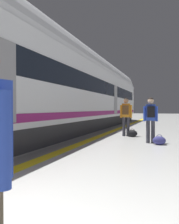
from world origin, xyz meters
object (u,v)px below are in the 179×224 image
object	(u,v)px
passenger_near	(151,116)
passenger_mid	(126,113)
high_speed_train	(54,82)
duffel_bag_near	(159,140)
duffel_bag_mid	(132,133)

from	to	relation	value
passenger_near	passenger_mid	distance (m)	2.19
passenger_near	passenger_mid	bearing A→B (deg)	124.08
high_speed_train	passenger_mid	world-z (taller)	high_speed_train
duffel_bag_near	duffel_bag_mid	size ratio (longest dim) A/B	1.00
high_speed_train	duffel_bag_near	xyz separation A→B (m)	(4.81, -1.38, -2.35)
passenger_mid	high_speed_train	bearing A→B (deg)	-166.98
duffel_bag_near	passenger_mid	size ratio (longest dim) A/B	0.25
high_speed_train	passenger_near	xyz separation A→B (m)	(4.49, -1.06, -1.52)
duffel_bag_mid	passenger_mid	bearing A→B (deg)	153.02
passenger_mid	duffel_bag_mid	size ratio (longest dim) A/B	3.97
passenger_mid	duffel_bag_near	bearing A→B (deg)	-54.05
passenger_mid	duffel_bag_mid	bearing A→B (deg)	-26.98
high_speed_train	duffel_bag_mid	size ratio (longest dim) A/B	77.42
high_speed_train	duffel_bag_near	size ratio (longest dim) A/B	77.42
high_speed_train	passenger_mid	distance (m)	3.66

